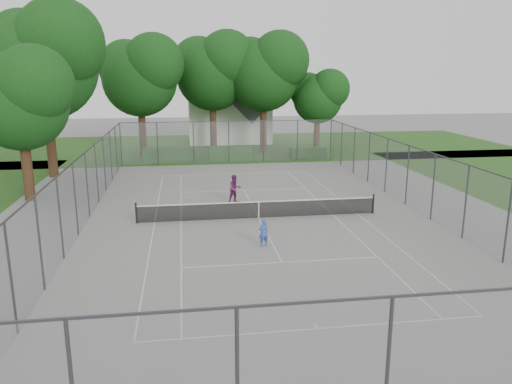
{
  "coord_description": "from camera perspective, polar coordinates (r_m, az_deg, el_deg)",
  "views": [
    {
      "loc": [
        -3.86,
        -25.3,
        7.71
      ],
      "look_at": [
        0.0,
        1.0,
        1.2
      ],
      "focal_mm": 35.0,
      "sensor_mm": 36.0,
      "label": 1
    }
  ],
  "objects": [
    {
      "name": "woman_player",
      "position": [
        29.69,
        -2.43,
        0.37
      ],
      "size": [
        0.99,
        0.89,
        1.68
      ],
      "primitive_type": "imported",
      "rotation": [
        0.0,
        0.0,
        0.38
      ],
      "color": "#622050",
      "rests_on": "ground"
    },
    {
      "name": "girl_player",
      "position": [
        22.41,
        0.87,
        -4.67
      ],
      "size": [
        0.52,
        0.41,
        1.25
      ],
      "primitive_type": "imported",
      "rotation": [
        0.0,
        0.0,
        3.4
      ],
      "color": "#2F4DB1",
      "rests_on": "ground"
    },
    {
      "name": "tree_far_left",
      "position": [
        46.18,
        -13.07,
        13.14
      ],
      "size": [
        7.58,
        6.92,
        10.89
      ],
      "color": "#351F13",
      "rests_on": "ground"
    },
    {
      "name": "tree_far_midright",
      "position": [
        48.66,
        1.0,
        13.87
      ],
      "size": [
        7.9,
        7.21,
        11.35
      ],
      "color": "#351F13",
      "rests_on": "ground"
    },
    {
      "name": "perimeter_fence",
      "position": [
        26.26,
        0.32,
        0.78
      ],
      "size": [
        18.08,
        34.08,
        3.52
      ],
      "color": "#38383D",
      "rests_on": "ground"
    },
    {
      "name": "tree_far_right",
      "position": [
        49.25,
        7.18,
        10.97
      ],
      "size": [
        5.48,
        5.0,
        7.88
      ],
      "color": "#351F13",
      "rests_on": "ground"
    },
    {
      "name": "tennis_net",
      "position": [
        26.58,
        0.31,
        -1.95
      ],
      "size": [
        12.87,
        0.1,
        1.1
      ],
      "color": "black",
      "rests_on": "ground"
    },
    {
      "name": "ground",
      "position": [
        26.73,
        0.31,
        -3.0
      ],
      "size": [
        120.0,
        120.0,
        0.0
      ],
      "primitive_type": "plane",
      "color": "slate",
      "rests_on": "ground"
    },
    {
      "name": "grass_far",
      "position": [
        52.02,
        -4.02,
        5.2
      ],
      "size": [
        60.0,
        20.0,
        0.0
      ],
      "primitive_type": "cube",
      "color": "#204714",
      "rests_on": "ground"
    },
    {
      "name": "hedge_mid",
      "position": [
        44.12,
        -2.93,
        4.46
      ],
      "size": [
        3.79,
        1.08,
        1.19
      ],
      "primitive_type": "cube",
      "color": "#1D4A18",
      "rests_on": "ground"
    },
    {
      "name": "hedge_left",
      "position": [
        44.41,
        -9.91,
        4.3
      ],
      "size": [
        4.51,
        1.35,
        1.13
      ],
      "primitive_type": "cube",
      "color": "#1D4A18",
      "rests_on": "ground"
    },
    {
      "name": "tree_far_midleft",
      "position": [
        49.42,
        -4.92,
        13.9
      ],
      "size": [
        7.97,
        7.28,
        11.46
      ],
      "color": "#351F13",
      "rests_on": "ground"
    },
    {
      "name": "court_markings",
      "position": [
        26.72,
        0.31,
        -2.99
      ],
      "size": [
        11.03,
        23.83,
        0.01
      ],
      "color": "beige",
      "rests_on": "ground"
    },
    {
      "name": "tree_side_front",
      "position": [
        32.42,
        -25.35,
        9.99
      ],
      "size": [
        6.39,
        5.83,
        9.18
      ],
      "color": "#351F13",
      "rests_on": "ground"
    },
    {
      "name": "house",
      "position": [
        55.64,
        -3.17,
        10.3
      ],
      "size": [
        8.73,
        6.77,
        10.87
      ],
      "color": "white",
      "rests_on": "ground"
    },
    {
      "name": "tree_side_back",
      "position": [
        39.23,
        -23.09,
        14.05
      ],
      "size": [
        8.73,
        7.97,
        12.55
      ],
      "color": "#351F13",
      "rests_on": "ground"
    },
    {
      "name": "hedge_right",
      "position": [
        45.26,
        5.95,
        4.49
      ],
      "size": [
        3.18,
        1.17,
        0.95
      ],
      "primitive_type": "cube",
      "color": "#1D4A18",
      "rests_on": "ground"
    }
  ]
}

